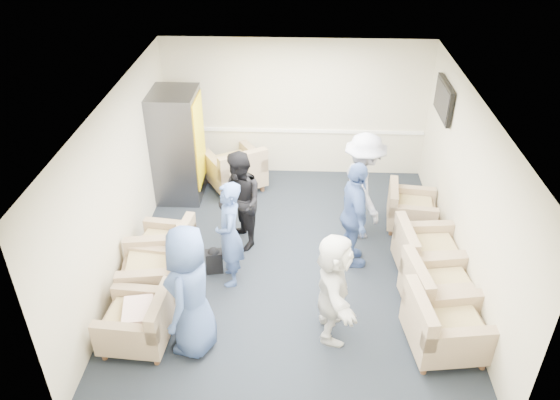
{
  "coord_description": "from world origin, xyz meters",
  "views": [
    {
      "loc": [
        0.13,
        -6.74,
        5.38
      ],
      "look_at": [
        -0.18,
        0.2,
        1.04
      ],
      "focal_mm": 35.0,
      "sensor_mm": 36.0,
      "label": 1
    }
  ],
  "objects_px": {
    "armchair_left_near": "(141,323)",
    "vending_machine": "(178,146)",
    "armchair_right_near": "(442,327)",
    "person_front_left": "(190,291)",
    "person_back_left": "(240,202)",
    "armchair_left_far": "(167,249)",
    "armchair_right_midfar": "(425,254)",
    "person_mid_right": "(354,216)",
    "person_back_right": "(363,187)",
    "armchair_corner": "(236,171)",
    "person_front_right": "(334,287)",
    "person_mid_left": "(230,234)",
    "armchair_left_mid": "(160,272)",
    "armchair_right_far": "(408,210)",
    "armchair_right_midnear": "(437,293)"
  },
  "relations": [
    {
      "from": "armchair_left_near",
      "to": "person_back_right",
      "type": "distance_m",
      "value": 4.01
    },
    {
      "from": "armchair_left_near",
      "to": "person_back_left",
      "type": "xyz_separation_m",
      "value": [
        1.06,
        2.19,
        0.49
      ]
    },
    {
      "from": "armchair_right_far",
      "to": "armchair_corner",
      "type": "bearing_deg",
      "value": 76.74
    },
    {
      "from": "person_back_left",
      "to": "person_back_right",
      "type": "bearing_deg",
      "value": 72.97
    },
    {
      "from": "vending_machine",
      "to": "person_front_left",
      "type": "distance_m",
      "value": 3.85
    },
    {
      "from": "person_back_left",
      "to": "armchair_right_near",
      "type": "bearing_deg",
      "value": 24.0
    },
    {
      "from": "armchair_left_mid",
      "to": "armchair_corner",
      "type": "distance_m",
      "value": 3.11
    },
    {
      "from": "armchair_left_near",
      "to": "armchair_left_far",
      "type": "relative_size",
      "value": 0.97
    },
    {
      "from": "armchair_right_midnear",
      "to": "person_mid_left",
      "type": "height_order",
      "value": "person_mid_left"
    },
    {
      "from": "armchair_right_near",
      "to": "armchair_right_midfar",
      "type": "height_order",
      "value": "armchair_right_near"
    },
    {
      "from": "armchair_corner",
      "to": "person_back_left",
      "type": "bearing_deg",
      "value": 67.82
    },
    {
      "from": "armchair_left_mid",
      "to": "armchair_right_near",
      "type": "xyz_separation_m",
      "value": [
        3.8,
        -0.92,
        -0.01
      ]
    },
    {
      "from": "armchair_right_near",
      "to": "armchair_right_midnear",
      "type": "height_order",
      "value": "armchair_right_midnear"
    },
    {
      "from": "armchair_left_mid",
      "to": "armchair_right_far",
      "type": "distance_m",
      "value": 4.26
    },
    {
      "from": "armchair_left_near",
      "to": "person_front_right",
      "type": "xyz_separation_m",
      "value": [
        2.46,
        0.28,
        0.44
      ]
    },
    {
      "from": "armchair_left_mid",
      "to": "armchair_left_far",
      "type": "height_order",
      "value": "armchair_left_mid"
    },
    {
      "from": "armchair_left_near",
      "to": "vending_machine",
      "type": "distance_m",
      "value": 3.8
    },
    {
      "from": "armchair_left_far",
      "to": "person_front_left",
      "type": "bearing_deg",
      "value": 31.29
    },
    {
      "from": "person_mid_right",
      "to": "person_back_right",
      "type": "bearing_deg",
      "value": -22.83
    },
    {
      "from": "armchair_left_near",
      "to": "vending_machine",
      "type": "relative_size",
      "value": 0.44
    },
    {
      "from": "armchair_left_near",
      "to": "person_mid_left",
      "type": "relative_size",
      "value": 0.54
    },
    {
      "from": "armchair_left_near",
      "to": "armchair_corner",
      "type": "xyz_separation_m",
      "value": [
        0.79,
        3.99,
        0.04
      ]
    },
    {
      "from": "armchair_left_mid",
      "to": "armchair_left_near",
      "type": "bearing_deg",
      "value": -9.94
    },
    {
      "from": "person_mid_left",
      "to": "armchair_left_mid",
      "type": "bearing_deg",
      "value": -80.0
    },
    {
      "from": "armchair_left_mid",
      "to": "armchair_right_midnear",
      "type": "relative_size",
      "value": 1.0
    },
    {
      "from": "armchair_right_near",
      "to": "person_back_left",
      "type": "relative_size",
      "value": 0.63
    },
    {
      "from": "armchair_left_far",
      "to": "armchair_right_midfar",
      "type": "relative_size",
      "value": 0.93
    },
    {
      "from": "person_back_right",
      "to": "armchair_left_far",
      "type": "bearing_deg",
      "value": 94.55
    },
    {
      "from": "armchair_corner",
      "to": "person_front_right",
      "type": "bearing_deg",
      "value": 83.36
    },
    {
      "from": "person_front_right",
      "to": "person_mid_right",
      "type": "bearing_deg",
      "value": -15.19
    },
    {
      "from": "armchair_right_near",
      "to": "armchair_right_far",
      "type": "relative_size",
      "value": 1.18
    },
    {
      "from": "armchair_left_mid",
      "to": "armchair_right_far",
      "type": "xyz_separation_m",
      "value": [
        3.82,
        1.88,
        -0.06
      ]
    },
    {
      "from": "armchair_right_near",
      "to": "armchair_corner",
      "type": "relative_size",
      "value": 0.8
    },
    {
      "from": "armchair_left_far",
      "to": "armchair_right_midfar",
      "type": "height_order",
      "value": "armchair_right_midfar"
    },
    {
      "from": "armchair_right_near",
      "to": "person_front_left",
      "type": "relative_size",
      "value": 0.57
    },
    {
      "from": "armchair_corner",
      "to": "person_front_left",
      "type": "relative_size",
      "value": 0.72
    },
    {
      "from": "armchair_left_far",
      "to": "person_back_left",
      "type": "relative_size",
      "value": 0.56
    },
    {
      "from": "vending_machine",
      "to": "person_front_right",
      "type": "height_order",
      "value": "vending_machine"
    },
    {
      "from": "armchair_left_mid",
      "to": "armchair_corner",
      "type": "bearing_deg",
      "value": 157.75
    },
    {
      "from": "vending_machine",
      "to": "person_back_right",
      "type": "xyz_separation_m",
      "value": [
        3.22,
        -1.15,
        -0.1
      ]
    },
    {
      "from": "armchair_left_far",
      "to": "armchair_right_near",
      "type": "height_order",
      "value": "armchair_right_near"
    },
    {
      "from": "vending_machine",
      "to": "person_mid_left",
      "type": "distance_m",
      "value": 2.73
    },
    {
      "from": "armchair_right_midnear",
      "to": "person_mid_left",
      "type": "relative_size",
      "value": 0.64
    },
    {
      "from": "armchair_right_near",
      "to": "armchair_right_midnear",
      "type": "xyz_separation_m",
      "value": [
        0.07,
        0.65,
        0.0
      ]
    },
    {
      "from": "armchair_right_near",
      "to": "person_back_left",
      "type": "xyz_separation_m",
      "value": [
        -2.77,
        2.14,
        0.46
      ]
    },
    {
      "from": "armchair_right_near",
      "to": "armchair_left_mid",
      "type": "bearing_deg",
      "value": 68.56
    },
    {
      "from": "armchair_left_mid",
      "to": "armchair_right_far",
      "type": "bearing_deg",
      "value": 108.02
    },
    {
      "from": "person_back_left",
      "to": "armchair_right_far",
      "type": "bearing_deg",
      "value": 75.07
    },
    {
      "from": "armchair_right_midnear",
      "to": "person_back_right",
      "type": "height_order",
      "value": "person_back_right"
    },
    {
      "from": "person_back_left",
      "to": "person_front_left",
      "type": "bearing_deg",
      "value": -37.95
    }
  ]
}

